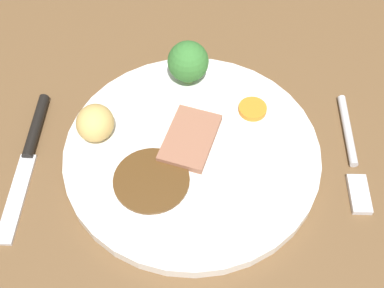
{
  "coord_description": "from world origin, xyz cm",
  "views": [
    {
      "loc": [
        2.88,
        33.77,
        49.59
      ],
      "look_at": [
        2.23,
        2.37,
        6.0
      ],
      "focal_mm": 47.82,
      "sensor_mm": 36.0,
      "label": 1
    }
  ],
  "objects_px": {
    "dinner_plate": "(192,153)",
    "broccoli_floret": "(188,62)",
    "meat_slice_main": "(190,138)",
    "fork": "(352,155)",
    "roast_potato_left": "(95,124)",
    "knife": "(29,151)",
    "carrot_coin_front": "(253,109)"
  },
  "relations": [
    {
      "from": "knife",
      "to": "dinner_plate",
      "type": "bearing_deg",
      "value": 91.53
    },
    {
      "from": "carrot_coin_front",
      "to": "fork",
      "type": "distance_m",
      "value": 0.12
    },
    {
      "from": "roast_potato_left",
      "to": "broccoli_floret",
      "type": "bearing_deg",
      "value": -141.34
    },
    {
      "from": "broccoli_floret",
      "to": "fork",
      "type": "relative_size",
      "value": 0.34
    },
    {
      "from": "dinner_plate",
      "to": "meat_slice_main",
      "type": "bearing_deg",
      "value": -81.71
    },
    {
      "from": "broccoli_floret",
      "to": "meat_slice_main",
      "type": "bearing_deg",
      "value": 90.37
    },
    {
      "from": "broccoli_floret",
      "to": "knife",
      "type": "height_order",
      "value": "broccoli_floret"
    },
    {
      "from": "carrot_coin_front",
      "to": "fork",
      "type": "xyz_separation_m",
      "value": [
        -0.1,
        0.06,
        -0.01
      ]
    },
    {
      "from": "carrot_coin_front",
      "to": "knife",
      "type": "distance_m",
      "value": 0.25
    },
    {
      "from": "dinner_plate",
      "to": "fork",
      "type": "distance_m",
      "value": 0.17
    },
    {
      "from": "dinner_plate",
      "to": "broccoli_floret",
      "type": "relative_size",
      "value": 5.22
    },
    {
      "from": "roast_potato_left",
      "to": "knife",
      "type": "bearing_deg",
      "value": 10.31
    },
    {
      "from": "carrot_coin_front",
      "to": "broccoli_floret",
      "type": "height_order",
      "value": "broccoli_floret"
    },
    {
      "from": "dinner_plate",
      "to": "fork",
      "type": "bearing_deg",
      "value": 178.79
    },
    {
      "from": "dinner_plate",
      "to": "meat_slice_main",
      "type": "xyz_separation_m",
      "value": [
        0.0,
        -0.01,
        0.01
      ]
    },
    {
      "from": "fork",
      "to": "knife",
      "type": "distance_m",
      "value": 0.35
    },
    {
      "from": "roast_potato_left",
      "to": "meat_slice_main",
      "type": "bearing_deg",
      "value": 174.36
    },
    {
      "from": "roast_potato_left",
      "to": "dinner_plate",
      "type": "bearing_deg",
      "value": 167.82
    },
    {
      "from": "dinner_plate",
      "to": "fork",
      "type": "height_order",
      "value": "dinner_plate"
    },
    {
      "from": "meat_slice_main",
      "to": "broccoli_floret",
      "type": "distance_m",
      "value": 0.09
    },
    {
      "from": "broccoli_floret",
      "to": "fork",
      "type": "height_order",
      "value": "broccoli_floret"
    },
    {
      "from": "dinner_plate",
      "to": "broccoli_floret",
      "type": "distance_m",
      "value": 0.11
    },
    {
      "from": "carrot_coin_front",
      "to": "knife",
      "type": "height_order",
      "value": "carrot_coin_front"
    },
    {
      "from": "meat_slice_main",
      "to": "fork",
      "type": "relative_size",
      "value": 0.5
    },
    {
      "from": "dinner_plate",
      "to": "broccoli_floret",
      "type": "bearing_deg",
      "value": -88.68
    },
    {
      "from": "dinner_plate",
      "to": "meat_slice_main",
      "type": "height_order",
      "value": "meat_slice_main"
    },
    {
      "from": "roast_potato_left",
      "to": "broccoli_floret",
      "type": "relative_size",
      "value": 0.83
    },
    {
      "from": "carrot_coin_front",
      "to": "knife",
      "type": "bearing_deg",
      "value": 9.99
    },
    {
      "from": "roast_potato_left",
      "to": "fork",
      "type": "xyz_separation_m",
      "value": [
        -0.28,
        0.03,
        -0.03
      ]
    },
    {
      "from": "fork",
      "to": "knife",
      "type": "bearing_deg",
      "value": -89.29
    },
    {
      "from": "meat_slice_main",
      "to": "roast_potato_left",
      "type": "xyz_separation_m",
      "value": [
        0.1,
        -0.01,
        0.01
      ]
    },
    {
      "from": "meat_slice_main",
      "to": "knife",
      "type": "bearing_deg",
      "value": 1.17
    }
  ]
}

